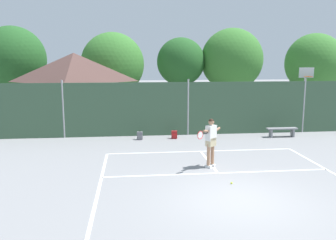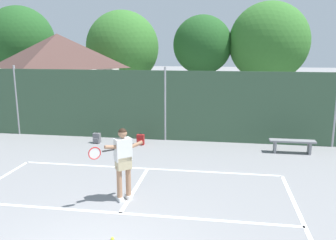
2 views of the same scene
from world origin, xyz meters
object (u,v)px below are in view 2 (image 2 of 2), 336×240
(tennis_player, at_px, (123,158))
(courtside_bench, at_px, (292,143))
(backpack_grey, at_px, (97,138))
(backpack_red, at_px, (140,140))
(tennis_ball, at_px, (112,239))

(tennis_player, xyz_separation_m, courtside_bench, (4.93, 4.72, -0.75))
(backpack_grey, bearing_deg, backpack_red, 1.55)
(tennis_ball, xyz_separation_m, backpack_red, (-1.02, 6.79, 0.16))
(backpack_grey, xyz_separation_m, courtside_bench, (7.43, -0.18, 0.17))
(tennis_player, distance_m, backpack_red, 5.09)
(tennis_ball, bearing_deg, backpack_grey, 112.48)
(backpack_grey, bearing_deg, courtside_bench, -1.38)
(courtside_bench, bearing_deg, tennis_ball, -125.25)
(tennis_ball, relative_size, courtside_bench, 0.04)
(tennis_ball, distance_m, courtside_bench, 8.05)
(backpack_red, distance_m, courtside_bench, 5.66)
(tennis_ball, relative_size, backpack_grey, 0.14)
(backpack_grey, bearing_deg, tennis_ball, -67.52)
(tennis_player, relative_size, backpack_red, 4.01)
(tennis_ball, height_order, courtside_bench, courtside_bench)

